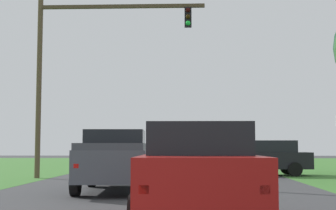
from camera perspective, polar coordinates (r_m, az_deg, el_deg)
The scene contains 5 objects.
ground_plane at distance 14.02m, azimuth -1.19°, elevation -10.74°, with size 120.00×120.00×0.00m, color #424244.
red_suv_near at distance 9.21m, azimuth 3.46°, elevation -7.69°, with size 2.26×5.02×1.86m.
pickup_truck_lead at distance 16.07m, azimuth -6.04°, elevation -6.34°, with size 2.50×5.45×1.96m.
traffic_light at distance 23.19m, azimuth -10.12°, elevation 5.59°, with size 7.78×0.40×8.52m.
crossing_suv_far at distance 25.04m, azimuth 10.82°, elevation -5.93°, with size 4.79×2.16×1.73m.
Camera 1 is at (0.83, -3.56, 1.46)m, focal length 52.62 mm.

